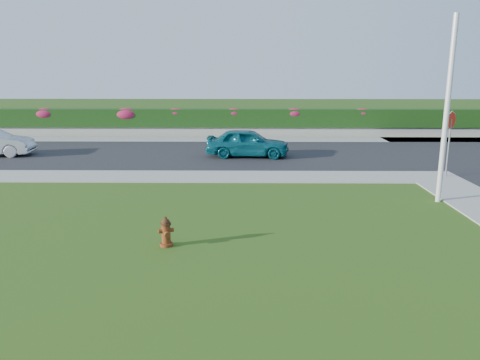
{
  "coord_description": "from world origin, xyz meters",
  "views": [
    {
      "loc": [
        -0.3,
        -8.76,
        4.06
      ],
      "look_at": [
        -0.45,
        4.67,
        0.9
      ],
      "focal_mm": 35.0,
      "sensor_mm": 36.0,
      "label": 1
    }
  ],
  "objects_px": {
    "sedan_teal": "(248,143)",
    "utility_pole": "(447,111)",
    "fire_hydrant": "(166,232)",
    "stop_sign": "(450,128)"
  },
  "relations": [
    {
      "from": "sedan_teal",
      "to": "utility_pole",
      "type": "height_order",
      "value": "utility_pole"
    },
    {
      "from": "fire_hydrant",
      "to": "stop_sign",
      "type": "relative_size",
      "value": 0.28
    },
    {
      "from": "fire_hydrant",
      "to": "stop_sign",
      "type": "distance_m",
      "value": 12.29
    },
    {
      "from": "fire_hydrant",
      "to": "sedan_teal",
      "type": "relative_size",
      "value": 0.18
    },
    {
      "from": "utility_pole",
      "to": "stop_sign",
      "type": "xyz_separation_m",
      "value": [
        1.69,
        3.48,
        -0.94
      ]
    },
    {
      "from": "utility_pole",
      "to": "fire_hydrant",
      "type": "bearing_deg",
      "value": -153.71
    },
    {
      "from": "fire_hydrant",
      "to": "sedan_teal",
      "type": "distance_m",
      "value": 11.77
    },
    {
      "from": "utility_pole",
      "to": "stop_sign",
      "type": "height_order",
      "value": "utility_pole"
    },
    {
      "from": "stop_sign",
      "to": "fire_hydrant",
      "type": "bearing_deg",
      "value": -160.26
    },
    {
      "from": "sedan_teal",
      "to": "utility_pole",
      "type": "xyz_separation_m",
      "value": [
        6.01,
        -7.65,
        2.14
      ]
    }
  ]
}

